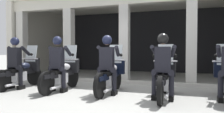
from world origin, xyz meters
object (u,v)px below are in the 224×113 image
police_officer_left (58,59)px  police_officer_center (107,60)px  police_officer_right (163,61)px  motorcycle_left (63,73)px  motorcycle_far_left (22,72)px  motorcycle_right (164,78)px  police_officer_far_left (15,58)px  motorcycle_center (111,75)px

police_officer_left → police_officer_center: bearing=17.0°
police_officer_center → police_officer_right: bearing=5.6°
motorcycle_left → motorcycle_far_left: bearing=-165.7°
police_officer_center → police_officer_right: size_ratio=1.00×
police_officer_left → motorcycle_right: police_officer_left is taller
motorcycle_left → motorcycle_right: (2.94, -0.10, 0.00)m
motorcycle_left → police_officer_right: (2.94, -0.38, 0.44)m
motorcycle_far_left → police_officer_far_left: bearing=-80.5°
motorcycle_center → police_officer_left: bearing=-152.6°
motorcycle_far_left → motorcycle_center: same height
police_officer_left → police_officer_center: same height
motorcycle_far_left → police_officer_left: 1.55m
motorcycle_far_left → police_officer_right: size_ratio=1.29×
police_officer_left → motorcycle_right: bearing=17.0°
police_officer_left → police_officer_right: same height
police_officer_far_left → police_officer_left: (1.47, 0.02, 0.00)m
police_officer_left → motorcycle_left: bearing=103.1°
police_officer_far_left → motorcycle_center: 3.00m
police_officer_left → motorcycle_right: (2.94, 0.18, -0.44)m
police_officer_left → motorcycle_center: size_ratio=0.78×
motorcycle_center → police_officer_center: police_officer_center is taller
motorcycle_left → motorcycle_center: 1.47m
motorcycle_left → police_officer_left: police_officer_left is taller
motorcycle_left → police_officer_left: 0.52m
motorcycle_left → police_officer_right: bearing=5.9°
police_officer_left → police_officer_right: 2.94m
police_officer_left → motorcycle_center: 1.58m
police_officer_center → motorcycle_right: (1.47, 0.09, -0.44)m
police_officer_far_left → police_officer_center: size_ratio=1.00×
motorcycle_far_left → motorcycle_left: 1.47m
motorcycle_center → police_officer_right: bearing=-4.9°
motorcycle_far_left → police_officer_right: (4.40, -0.36, 0.44)m
motorcycle_left → motorcycle_center: (1.47, 0.09, 0.00)m
motorcycle_far_left → police_officer_far_left: (-0.00, -0.28, 0.44)m
motorcycle_center → motorcycle_right: bearing=5.6°
motorcycle_center → motorcycle_far_left: bearing=-164.7°
police_officer_left → motorcycle_center: (1.47, 0.38, -0.44)m
police_officer_left → police_officer_right: bearing=11.4°
motorcycle_center → motorcycle_left: bearing=-163.4°
police_officer_left → police_officer_right: size_ratio=1.00×
motorcycle_center → police_officer_center: 0.52m
police_officer_left → police_officer_right: (2.94, -0.10, -0.00)m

